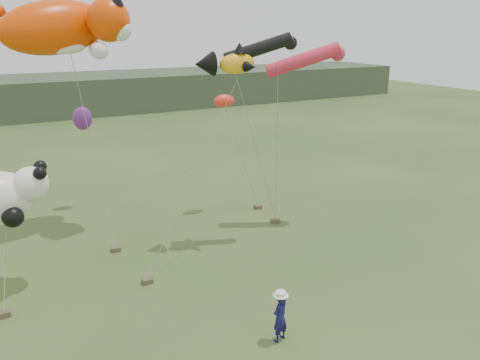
% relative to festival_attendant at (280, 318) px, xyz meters
% --- Properties ---
extents(ground, '(120.00, 120.00, 0.00)m').
position_rel_festival_attendant_xyz_m(ground, '(0.26, 2.02, -0.80)').
color(ground, '#385123').
rests_on(ground, ground).
extents(headland, '(90.00, 13.00, 4.00)m').
position_rel_festival_attendant_xyz_m(headland, '(-2.85, 46.71, 1.12)').
color(headland, '#2D3D28').
rests_on(headland, ground).
extents(festival_attendant, '(0.67, 0.55, 1.60)m').
position_rel_festival_attendant_xyz_m(festival_attendant, '(0.00, 0.00, 0.00)').
color(festival_attendant, '#151347').
rests_on(festival_attendant, ground).
extents(sandbag_anchors, '(12.77, 4.97, 0.19)m').
position_rel_festival_attendant_xyz_m(sandbag_anchors, '(-0.64, 7.33, -0.70)').
color(sandbag_anchors, brown).
rests_on(sandbag_anchors, ground).
extents(cat_kite, '(6.67, 3.87, 2.94)m').
position_rel_festival_attendant_xyz_m(cat_kite, '(-3.40, 12.13, 8.42)').
color(cat_kite, '#EA4101').
rests_on(cat_kite, ground).
extents(fish_kite, '(2.54, 1.71, 1.32)m').
position_rel_festival_attendant_xyz_m(fish_kite, '(1.78, 7.18, 7.02)').
color(fish_kite, '#F4AC17').
rests_on(fish_kite, ground).
extents(tube_kites, '(6.09, 2.49, 2.05)m').
position_rel_festival_attendant_xyz_m(tube_kites, '(5.24, 7.39, 7.24)').
color(tube_kites, black).
rests_on(tube_kites, ground).
extents(misc_kites, '(7.25, 4.45, 1.88)m').
position_rel_festival_attendant_xyz_m(misc_kites, '(-0.48, 13.16, 4.32)').
color(misc_kites, '#FF351E').
rests_on(misc_kites, ground).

